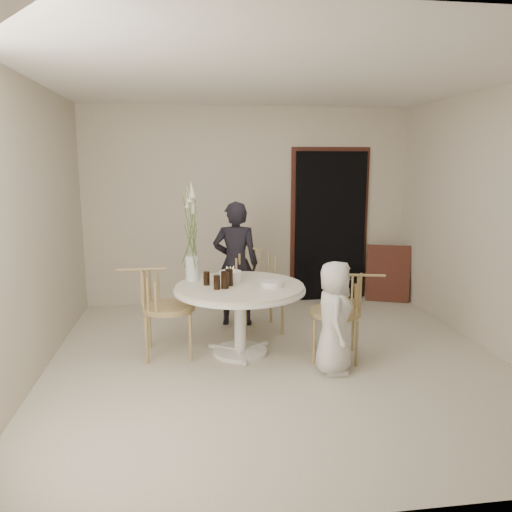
{
  "coord_description": "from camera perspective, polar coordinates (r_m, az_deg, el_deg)",
  "views": [
    {
      "loc": [
        -0.88,
        -4.63,
        1.96
      ],
      "look_at": [
        -0.18,
        0.3,
        1.02
      ],
      "focal_mm": 35.0,
      "sensor_mm": 36.0,
      "label": 1
    }
  ],
  "objects": [
    {
      "name": "ground",
      "position": [
        5.1,
        2.51,
        -11.86
      ],
      "size": [
        4.5,
        4.5,
        0.0
      ],
      "primitive_type": "plane",
      "color": "beige",
      "rests_on": "ground"
    },
    {
      "name": "room_shell",
      "position": [
        4.72,
        2.67,
        6.61
      ],
      "size": [
        4.5,
        4.5,
        4.5
      ],
      "color": "white",
      "rests_on": "ground"
    },
    {
      "name": "doorway",
      "position": [
        7.17,
        8.44,
        3.33
      ],
      "size": [
        1.0,
        0.1,
        2.1
      ],
      "primitive_type": "cube",
      "color": "black",
      "rests_on": "ground"
    },
    {
      "name": "door_trim",
      "position": [
        7.2,
        8.36,
        3.85
      ],
      "size": [
        1.12,
        0.03,
        2.22
      ],
      "primitive_type": "cube",
      "color": "maroon",
      "rests_on": "ground"
    },
    {
      "name": "table",
      "position": [
        5.08,
        -1.85,
        -4.58
      ],
      "size": [
        1.33,
        1.33,
        0.73
      ],
      "color": "white",
      "rests_on": "ground"
    },
    {
      "name": "picture_frame",
      "position": [
        7.33,
        14.84,
        -1.93
      ],
      "size": [
        0.62,
        0.39,
        0.8
      ],
      "primitive_type": "cube",
      "rotation": [
        -0.17,
        0.0,
        -0.39
      ],
      "color": "maroon",
      "rests_on": "ground"
    },
    {
      "name": "chair_far",
      "position": [
        5.93,
        -0.04,
        -2.28
      ],
      "size": [
        0.58,
        0.62,
        0.96
      ],
      "rotation": [
        0.0,
        0.0,
        0.14
      ],
      "color": "tan",
      "rests_on": "ground"
    },
    {
      "name": "chair_right",
      "position": [
        5.06,
        10.46,
        -5.36
      ],
      "size": [
        0.6,
        0.57,
        0.88
      ],
      "rotation": [
        0.0,
        0.0,
        -1.82
      ],
      "color": "tan",
      "rests_on": "ground"
    },
    {
      "name": "chair_left",
      "position": [
        5.14,
        -11.46,
        -4.8
      ],
      "size": [
        0.57,
        0.53,
        0.93
      ],
      "rotation": [
        0.0,
        0.0,
        1.57
      ],
      "color": "tan",
      "rests_on": "ground"
    },
    {
      "name": "girl",
      "position": [
        6.0,
        -2.33,
        -0.88
      ],
      "size": [
        0.6,
        0.44,
        1.5
      ],
      "primitive_type": "imported",
      "rotation": [
        0.0,
        0.0,
        2.98
      ],
      "color": "black",
      "rests_on": "ground"
    },
    {
      "name": "boy",
      "position": [
        4.72,
        8.94,
        -6.96
      ],
      "size": [
        0.44,
        0.58,
        1.07
      ],
      "primitive_type": "imported",
      "rotation": [
        0.0,
        0.0,
        1.36
      ],
      "color": "silver",
      "rests_on": "ground"
    },
    {
      "name": "birthday_cake",
      "position": [
        5.19,
        -2.94,
        -2.34
      ],
      "size": [
        0.23,
        0.23,
        0.16
      ],
      "rotation": [
        0.0,
        0.0,
        0.35
      ],
      "color": "white",
      "rests_on": "table"
    },
    {
      "name": "cola_tumbler_a",
      "position": [
        4.91,
        -3.57,
        -2.75
      ],
      "size": [
        0.1,
        0.1,
        0.17
      ],
      "primitive_type": "cylinder",
      "rotation": [
        0.0,
        0.0,
        -0.29
      ],
      "color": "black",
      "rests_on": "table"
    },
    {
      "name": "cola_tumbler_b",
      "position": [
        4.89,
        -4.49,
        -3.01
      ],
      "size": [
        0.08,
        0.08,
        0.14
      ],
      "primitive_type": "cylinder",
      "rotation": [
        0.0,
        0.0,
        -0.19
      ],
      "color": "black",
      "rests_on": "table"
    },
    {
      "name": "cola_tumbler_c",
      "position": [
        5.06,
        -5.67,
        -2.56
      ],
      "size": [
        0.08,
        0.08,
        0.14
      ],
      "primitive_type": "cylinder",
      "rotation": [
        0.0,
        0.0,
        -0.17
      ],
      "color": "black",
      "rests_on": "table"
    },
    {
      "name": "cola_tumbler_d",
      "position": [
        5.02,
        -3.08,
        -2.47
      ],
      "size": [
        0.09,
        0.09,
        0.17
      ],
      "primitive_type": "cylinder",
      "rotation": [
        0.0,
        0.0,
        0.24
      ],
      "color": "black",
      "rests_on": "table"
    },
    {
      "name": "plate_stack",
      "position": [
        4.99,
        1.86,
        -3.2
      ],
      "size": [
        0.27,
        0.27,
        0.06
      ],
      "primitive_type": "cylinder",
      "rotation": [
        0.0,
        0.0,
        -0.23
      ],
      "color": "white",
      "rests_on": "table"
    },
    {
      "name": "flower_vase",
      "position": [
        5.22,
        -7.38,
        1.54
      ],
      "size": [
        0.14,
        0.14,
        1.04
      ],
      "rotation": [
        0.0,
        0.0,
        0.24
      ],
      "color": "silver",
      "rests_on": "table"
    }
  ]
}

